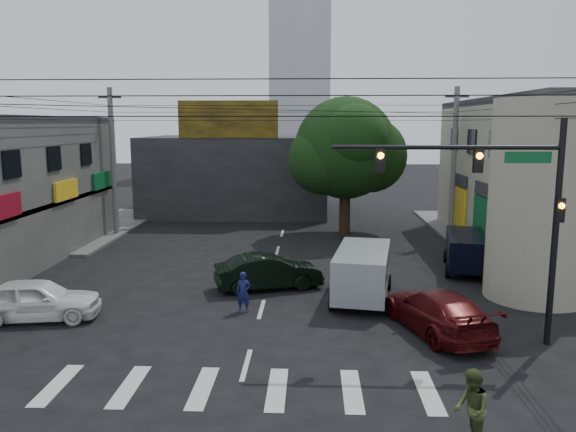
# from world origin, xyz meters

# --- Properties ---
(ground) EXTENTS (160.00, 160.00, 0.00)m
(ground) POSITION_xyz_m (0.00, 0.00, 0.00)
(ground) COLOR black
(ground) RESTS_ON ground
(sidewalk_far_left) EXTENTS (16.00, 16.00, 0.15)m
(sidewalk_far_left) POSITION_xyz_m (-18.00, 18.00, 0.07)
(sidewalk_far_left) COLOR #514F4C
(sidewalk_far_left) RESTS_ON ground
(sidewalk_far_right) EXTENTS (16.00, 16.00, 0.15)m
(sidewalk_far_right) POSITION_xyz_m (18.00, 18.00, 0.07)
(sidewalk_far_right) COLOR #514F4C
(sidewalk_far_right) RESTS_ON ground
(corner_column) EXTENTS (4.00, 4.00, 8.00)m
(corner_column) POSITION_xyz_m (11.00, 4.00, 4.00)
(corner_column) COLOR gray
(corner_column) RESTS_ON ground
(building_far) EXTENTS (14.00, 10.00, 6.00)m
(building_far) POSITION_xyz_m (-4.00, 26.00, 3.00)
(building_far) COLOR #232326
(building_far) RESTS_ON ground
(billboard) EXTENTS (7.00, 0.30, 2.60)m
(billboard) POSITION_xyz_m (-4.00, 21.10, 7.30)
(billboard) COLOR olive
(billboard) RESTS_ON building_far
(tower_distant) EXTENTS (9.00, 9.00, 44.00)m
(tower_distant) POSITION_xyz_m (0.00, 70.00, 22.00)
(tower_distant) COLOR silver
(tower_distant) RESTS_ON ground
(street_tree) EXTENTS (6.40, 6.40, 8.70)m
(street_tree) POSITION_xyz_m (4.00, 17.00, 5.47)
(street_tree) COLOR black
(street_tree) RESTS_ON ground
(traffic_gantry) EXTENTS (7.10, 0.35, 7.20)m
(traffic_gantry) POSITION_xyz_m (7.82, -1.00, 4.83)
(traffic_gantry) COLOR black
(traffic_gantry) RESTS_ON ground
(utility_pole_far_left) EXTENTS (0.32, 0.32, 9.20)m
(utility_pole_far_left) POSITION_xyz_m (-10.50, 16.00, 4.60)
(utility_pole_far_left) COLOR #59595B
(utility_pole_far_left) RESTS_ON ground
(utility_pole_far_right) EXTENTS (0.32, 0.32, 9.20)m
(utility_pole_far_right) POSITION_xyz_m (10.50, 16.00, 4.60)
(utility_pole_far_right) COLOR #59595B
(utility_pole_far_right) RESTS_ON ground
(dark_sedan) EXTENTS (4.19, 5.45, 1.50)m
(dark_sedan) POSITION_xyz_m (0.07, 4.74, 0.75)
(dark_sedan) COLOR black
(dark_sedan) RESTS_ON ground
(white_compact) EXTENTS (3.20, 5.01, 1.52)m
(white_compact) POSITION_xyz_m (-8.00, 0.53, 0.76)
(white_compact) COLOR white
(white_compact) RESTS_ON ground
(maroon_sedan) EXTENTS (5.03, 6.27, 1.47)m
(maroon_sedan) POSITION_xyz_m (6.16, -0.07, 0.73)
(maroon_sedan) COLOR #41090A
(maroon_sedan) RESTS_ON ground
(silver_minivan) EXTENTS (5.42, 3.56, 2.05)m
(silver_minivan) POSITION_xyz_m (3.95, 3.45, 1.02)
(silver_minivan) COLOR #A6AAAE
(silver_minivan) RESTS_ON ground
(navy_van) EXTENTS (5.13, 3.42, 1.79)m
(navy_van) POSITION_xyz_m (9.31, 8.13, 0.89)
(navy_van) COLOR black
(navy_van) RESTS_ON ground
(traffic_officer) EXTENTS (0.62, 0.46, 1.54)m
(traffic_officer) POSITION_xyz_m (-0.64, 1.70, 0.77)
(traffic_officer) COLOR #151A4B
(traffic_officer) RESTS_ON ground
(pedestrian_olive) EXTENTS (0.92, 0.74, 1.78)m
(pedestrian_olive) POSITION_xyz_m (5.40, -7.00, 0.89)
(pedestrian_olive) COLOR #3C4922
(pedestrian_olive) RESTS_ON ground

